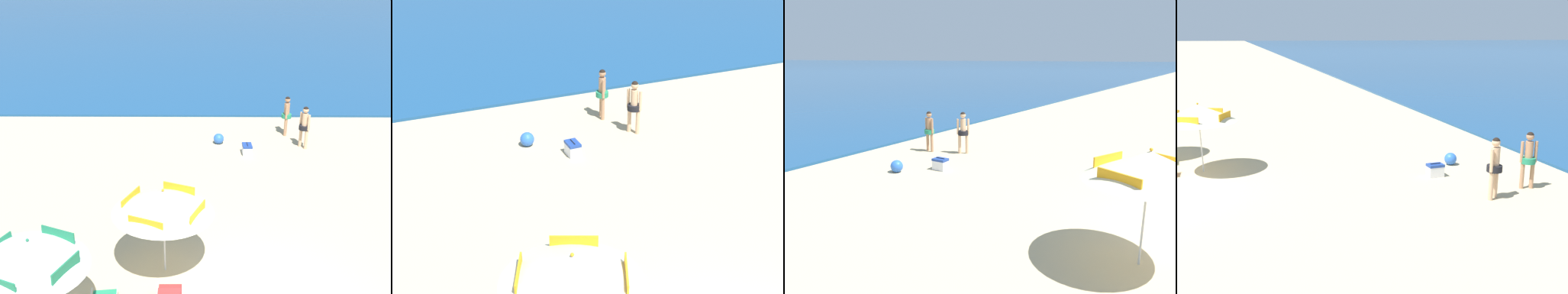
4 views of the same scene
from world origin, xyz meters
The scene contains 5 objects.
beach_umbrella_striped_main centered at (-2.00, 1.43, 1.91)m, with size 3.34×3.34×2.24m.
person_standing_near_shore centered at (2.43, 10.39, 0.96)m, with size 0.40×0.48×1.65m.
person_standing_beside centered at (2.88, 9.02, 0.97)m, with size 0.41×0.43×1.68m.
cooler_box centered at (0.64, 8.36, 0.20)m, with size 0.37×0.51×0.43m.
beach_ball centered at (-0.39, 9.41, 0.21)m, with size 0.42×0.42×0.42m, color blue.
Camera 3 is at (-8.81, 0.48, 3.75)m, focal length 34.02 mm.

